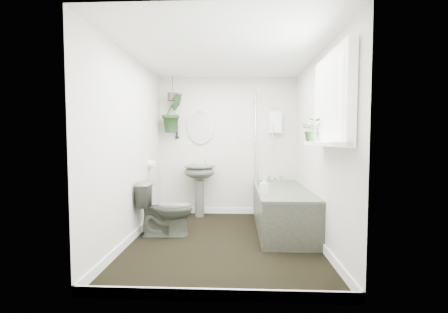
{
  "coord_description": "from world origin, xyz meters",
  "views": [
    {
      "loc": [
        0.17,
        -3.66,
        1.27
      ],
      "look_at": [
        0.0,
        0.15,
        1.05
      ],
      "focal_mm": 24.0,
      "sensor_mm": 36.0,
      "label": 1
    }
  ],
  "objects": [
    {
      "name": "floor",
      "position": [
        0.0,
        0.0,
        -0.01
      ],
      "size": [
        2.3,
        2.8,
        0.02
      ],
      "primitive_type": "cube",
      "color": "black",
      "rests_on": "ground"
    },
    {
      "name": "ceiling",
      "position": [
        0.0,
        0.0,
        2.31
      ],
      "size": [
        2.3,
        2.8,
        0.02
      ],
      "primitive_type": "cube",
      "color": "white",
      "rests_on": "ground"
    },
    {
      "name": "wall_back",
      "position": [
        0.0,
        1.41,
        1.15
      ],
      "size": [
        2.3,
        0.02,
        2.3
      ],
      "primitive_type": "cube",
      "color": "silver",
      "rests_on": "ground"
    },
    {
      "name": "wall_front",
      "position": [
        0.0,
        -1.41,
        1.15
      ],
      "size": [
        2.3,
        0.02,
        2.3
      ],
      "primitive_type": "cube",
      "color": "silver",
      "rests_on": "ground"
    },
    {
      "name": "wall_left",
      "position": [
        -1.16,
        0.0,
        1.15
      ],
      "size": [
        0.02,
        2.8,
        2.3
      ],
      "primitive_type": "cube",
      "color": "silver",
      "rests_on": "ground"
    },
    {
      "name": "wall_right",
      "position": [
        1.16,
        0.0,
        1.15
      ],
      "size": [
        0.02,
        2.8,
        2.3
      ],
      "primitive_type": "cube",
      "color": "silver",
      "rests_on": "ground"
    },
    {
      "name": "skirting",
      "position": [
        0.0,
        0.0,
        0.05
      ],
      "size": [
        2.3,
        2.8,
        0.1
      ],
      "primitive_type": "cube",
      "color": "white",
      "rests_on": "floor"
    },
    {
      "name": "bathtub",
      "position": [
        0.8,
        0.5,
        0.29
      ],
      "size": [
        0.72,
        1.72,
        0.58
      ],
      "primitive_type": null,
      "color": "#494F41",
      "rests_on": "floor"
    },
    {
      "name": "bath_screen",
      "position": [
        0.47,
        0.99,
        1.28
      ],
      "size": [
        0.04,
        0.72,
        1.4
      ],
      "primitive_type": null,
      "color": "silver",
      "rests_on": "bathtub"
    },
    {
      "name": "shower_box",
      "position": [
        0.8,
        1.34,
        1.55
      ],
      "size": [
        0.2,
        0.1,
        0.35
      ],
      "primitive_type": "cube",
      "color": "white",
      "rests_on": "wall_back"
    },
    {
      "name": "oval_mirror",
      "position": [
        -0.45,
        1.37,
        1.5
      ],
      "size": [
        0.46,
        0.03,
        0.62
      ],
      "primitive_type": "ellipsoid",
      "color": "beige",
      "rests_on": "wall_back"
    },
    {
      "name": "wall_sconce",
      "position": [
        -0.85,
        1.36,
        1.4
      ],
      "size": [
        0.04,
        0.04,
        0.22
      ],
      "primitive_type": "cylinder",
      "color": "black",
      "rests_on": "wall_back"
    },
    {
      "name": "toilet_roll_holder",
      "position": [
        -1.1,
        0.7,
        0.9
      ],
      "size": [
        0.11,
        0.11,
        0.11
      ],
      "primitive_type": "cylinder",
      "rotation": [
        0.0,
        1.57,
        0.0
      ],
      "color": "white",
      "rests_on": "wall_left"
    },
    {
      "name": "window_recess",
      "position": [
        1.09,
        -0.7,
        1.65
      ],
      "size": [
        0.08,
        1.0,
        0.9
      ],
      "primitive_type": "cube",
      "color": "white",
      "rests_on": "wall_right"
    },
    {
      "name": "window_sill",
      "position": [
        1.02,
        -0.7,
        1.23
      ],
      "size": [
        0.18,
        1.0,
        0.04
      ],
      "primitive_type": "cube",
      "color": "white",
      "rests_on": "wall_right"
    },
    {
      "name": "window_blinds",
      "position": [
        1.04,
        -0.7,
        1.65
      ],
      "size": [
        0.01,
        0.86,
        0.76
      ],
      "primitive_type": "cube",
      "color": "white",
      "rests_on": "wall_right"
    },
    {
      "name": "toilet",
      "position": [
        -0.78,
        0.21,
        0.36
      ],
      "size": [
        0.74,
        0.47,
        0.72
      ],
      "primitive_type": "imported",
      "rotation": [
        0.0,
        0.0,
        1.68
      ],
      "color": "#494F41",
      "rests_on": "floor"
    },
    {
      "name": "pedestal_sink",
      "position": [
        -0.45,
        1.18,
        0.42
      ],
      "size": [
        0.5,
        0.43,
        0.85
      ],
      "primitive_type": null,
      "rotation": [
        0.0,
        0.0,
        -0.02
      ],
      "color": "#494F41",
      "rests_on": "floor"
    },
    {
      "name": "sill_plant",
      "position": [
        0.98,
        -0.4,
        1.37
      ],
      "size": [
        0.27,
        0.26,
        0.24
      ],
      "primitive_type": "imported",
      "rotation": [
        0.0,
        0.0,
        -0.39
      ],
      "color": "black",
      "rests_on": "window_sill"
    },
    {
      "name": "hanging_plant",
      "position": [
        -0.89,
        1.24,
        1.7
      ],
      "size": [
        0.45,
        0.45,
        0.64
      ],
      "primitive_type": "imported",
      "rotation": [
        0.0,
        0.0,
        0.77
      ],
      "color": "black",
      "rests_on": "ceiling"
    },
    {
      "name": "soap_bottle",
      "position": [
        0.51,
        0.09,
        0.69
      ],
      "size": [
        0.1,
        0.11,
        0.21
      ],
      "primitive_type": "imported",
      "rotation": [
        0.0,
        0.0,
        0.08
      ],
      "color": "black",
      "rests_on": "bathtub"
    },
    {
      "name": "hanging_pot",
      "position": [
        -0.89,
        1.24,
        1.96
      ],
      "size": [
        0.16,
        0.16,
        0.12
      ],
      "primitive_type": "cylinder",
      "color": "#49372E",
      "rests_on": "ceiling"
    }
  ]
}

